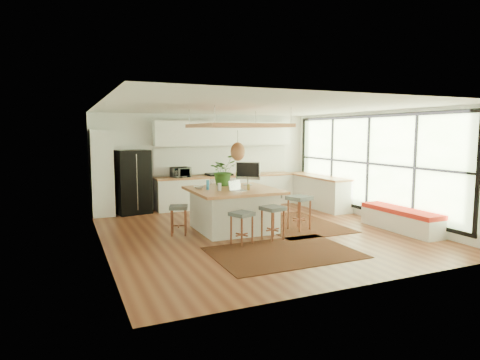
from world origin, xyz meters
name	(u,v)px	position (x,y,z in m)	size (l,w,h in m)	color
floor	(257,231)	(0.00, 0.00, 0.00)	(7.00, 7.00, 0.00)	brown
ceiling	(258,108)	(0.00, 0.00, 2.70)	(7.00, 7.00, 0.00)	white
wall_back	(206,161)	(0.00, 3.50, 1.35)	(6.50, 6.50, 0.00)	white
wall_front	(368,192)	(0.00, -3.50, 1.35)	(6.50, 6.50, 0.00)	white
wall_left	(100,177)	(-3.25, 0.00, 1.35)	(7.00, 7.00, 0.00)	white
wall_right	(375,166)	(3.25, 0.00, 1.35)	(7.00, 7.00, 0.00)	white
window_wall	(374,164)	(3.22, 0.00, 1.40)	(0.10, 6.20, 2.60)	black
pantry	(102,173)	(-2.95, 3.18, 1.12)	(0.55, 0.60, 2.25)	white
back_counter_base	(227,191)	(0.55, 3.18, 0.44)	(4.20, 0.60, 0.88)	white
back_counter_top	(227,176)	(0.55, 3.18, 0.90)	(4.24, 0.64, 0.05)	#B1653E
backsplash	(223,160)	(0.55, 3.48, 1.35)	(4.20, 0.02, 0.80)	white
upper_cabinets	(225,133)	(0.55, 3.32, 2.15)	(4.20, 0.34, 0.70)	white
range	(219,190)	(0.30, 3.18, 0.50)	(0.76, 0.62, 1.00)	#A5A5AA
right_counter_base	(317,192)	(2.93, 2.00, 0.44)	(0.60, 2.50, 0.88)	white
right_counter_top	(318,176)	(2.93, 2.00, 0.90)	(0.64, 2.54, 0.05)	#B1653E
window_bench	(400,219)	(2.95, -1.20, 0.25)	(0.52, 2.00, 0.50)	white
ceiling_panel	(238,138)	(-0.30, 0.40, 2.05)	(1.86, 1.86, 0.80)	#B1653E
rug_near	(284,252)	(-0.27, -1.64, 0.01)	(2.60, 1.80, 0.01)	black
rug_right	(295,224)	(1.14, 0.28, 0.01)	(1.80, 2.60, 0.01)	black
fridge	(133,179)	(-2.18, 3.18, 0.93)	(0.85, 0.67, 1.71)	black
island	(233,209)	(-0.43, 0.36, 0.47)	(1.85, 1.85, 0.93)	#B1653E
stool_near_left	(242,227)	(-0.75, -0.85, 0.35)	(0.38, 0.38, 0.65)	#4A4F52
stool_near_right	(273,223)	(-0.03, -0.77, 0.35)	(0.41, 0.41, 0.69)	#4A4F52
stool_right_front	(299,214)	(0.93, -0.22, 0.35)	(0.45, 0.45, 0.76)	#4A4F52
stool_right_back	(273,206)	(0.87, 0.92, 0.35)	(0.38, 0.38, 0.65)	#4A4F52
stool_left_side	(179,218)	(-1.66, 0.41, 0.35)	(0.37, 0.37, 0.63)	#4A4F52
laptop	(238,185)	(-0.47, -0.01, 1.05)	(0.31, 0.33, 0.24)	#A5A5AA
monitor	(248,174)	(0.12, 0.77, 1.19)	(0.61, 0.22, 0.57)	#A5A5AA
microwave	(181,171)	(-0.86, 3.14, 1.10)	(0.51, 0.28, 0.35)	#A5A5AA
island_plant	(223,174)	(-0.42, 0.99, 1.21)	(0.64, 0.72, 0.56)	#1E4C19
island_bowl	(199,187)	(-1.13, 0.66, 0.96)	(0.24, 0.24, 0.06)	white
island_bottle_0	(208,185)	(-0.98, 0.46, 1.03)	(0.07, 0.07, 0.19)	#379EDF
island_bottle_1	(219,186)	(-0.83, 0.21, 1.03)	(0.07, 0.07, 0.19)	white
island_bottle_2	(249,186)	(-0.18, 0.06, 1.03)	(0.07, 0.07, 0.19)	olive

